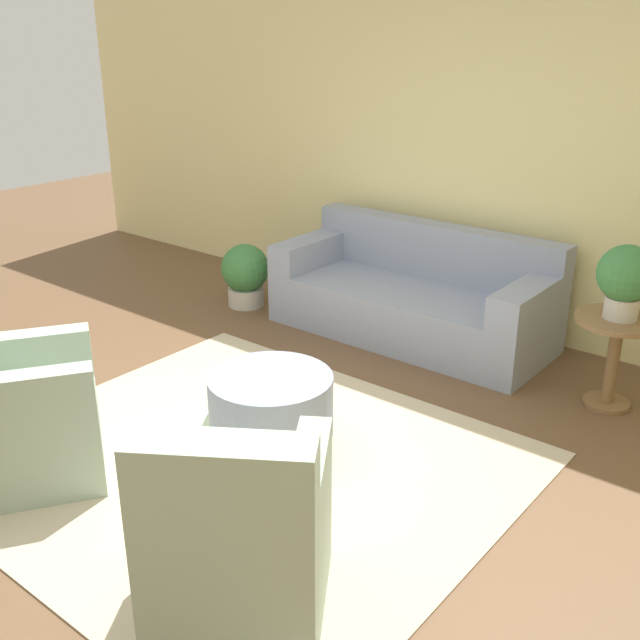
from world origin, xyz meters
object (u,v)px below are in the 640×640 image
armchair_right (239,540)px  potted_plant_floor (245,273)px  side_table (615,346)px  armchair_left (17,415)px  ottoman_table (271,405)px  potted_plant_on_side_table (626,278)px  couch (414,298)px

armchair_right → potted_plant_floor: bearing=133.8°
side_table → armchair_left: bearing=-127.7°
ottoman_table → side_table: size_ratio=1.16×
potted_plant_on_side_table → potted_plant_floor: size_ratio=0.85×
armchair_right → potted_plant_floor: 3.74m
couch → potted_plant_floor: (-1.49, -0.37, -0.01)m
side_table → potted_plant_floor: 3.13m
armchair_right → potted_plant_floor: armchair_right is taller
couch → potted_plant_floor: size_ratio=3.98×
side_table → ottoman_table: bearing=-126.2°
armchair_left → potted_plant_on_side_table: (2.19, 2.83, 0.49)m
couch → armchair_right: bearing=-70.4°
couch → potted_plant_on_side_table: size_ratio=4.67×
potted_plant_on_side_table → potted_plant_floor: 3.19m
couch → potted_plant_floor: couch is taller
armchair_left → armchair_right: same height
armchair_right → ottoman_table: 1.30m
potted_plant_on_side_table → armchair_right: bearing=-100.8°
couch → armchair_left: size_ratio=2.23×
armchair_left → ottoman_table: 1.36m
armchair_right → potted_plant_on_side_table: (0.54, 2.83, 0.49)m
ottoman_table → side_table: (1.31, 1.79, 0.11)m
couch → side_table: couch is taller
ottoman_table → potted_plant_on_side_table: 2.29m
potted_plant_on_side_table → couch: bearing=171.6°
couch → potted_plant_on_side_table: (1.64, -0.24, 0.57)m
armchair_left → ottoman_table: (0.87, 1.04, -0.08)m
couch → armchair_left: 3.12m
ottoman_table → potted_plant_floor: potted_plant_floor is taller
couch → armchair_left: armchair_left is taller
couch → ottoman_table: (0.33, -2.04, 0.00)m
armchair_right → side_table: bearing=79.2°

